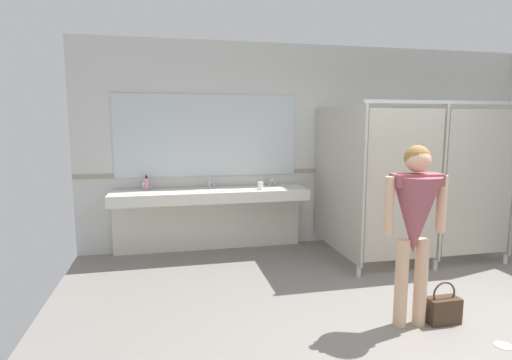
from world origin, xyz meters
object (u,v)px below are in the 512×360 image
object	(u,v)px
soap_dispenser	(146,184)
paper_cup	(261,186)
person_standing	(415,215)
handbag	(443,309)

from	to	relation	value
soap_dispenser	paper_cup	size ratio (longest dim) A/B	1.87
person_standing	handbag	world-z (taller)	person_standing
person_standing	soap_dispenser	xyz separation A→B (m)	(-2.28, 2.43, -0.02)
soap_dispenser	handbag	bearing A→B (deg)	-43.54
paper_cup	soap_dispenser	bearing A→B (deg)	168.82
person_standing	handbag	bearing A→B (deg)	-5.36
person_standing	paper_cup	size ratio (longest dim) A/B	15.23
person_standing	soap_dispenser	bearing A→B (deg)	133.15
person_standing	handbag	distance (m)	0.90
handbag	person_standing	bearing A→B (deg)	174.64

